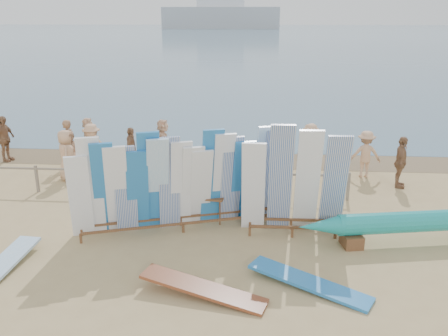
# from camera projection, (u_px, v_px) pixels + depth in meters

# --- Properties ---
(ground) EXTENTS (160.00, 160.00, 0.00)m
(ground) POSITION_uv_depth(u_px,v_px,m) (135.00, 236.00, 12.44)
(ground) COLOR tan
(ground) RESTS_ON ground
(ocean) EXTENTS (320.00, 240.00, 0.02)m
(ocean) POSITION_uv_depth(u_px,v_px,m) (249.00, 34.00, 133.81)
(ocean) COLOR #46657D
(ocean) RESTS_ON ground
(wet_sand_strip) EXTENTS (40.00, 2.60, 0.01)m
(wet_sand_strip) POSITION_uv_depth(u_px,v_px,m) (180.00, 157.00, 19.27)
(wet_sand_strip) COLOR brown
(wet_sand_strip) RESTS_ON ground
(distant_ship) EXTENTS (45.00, 8.00, 14.00)m
(distant_ship) POSITION_uv_depth(u_px,v_px,m) (221.00, 14.00, 182.30)
(distant_ship) COLOR #999EA3
(distant_ship) RESTS_ON ocean
(fence) EXTENTS (12.08, 0.08, 0.90)m
(fence) POSITION_uv_depth(u_px,v_px,m) (158.00, 176.00, 15.09)
(fence) COLOR gray
(fence) RESTS_ON ground
(main_surfboard_rack) EXTENTS (5.58, 2.40, 2.83)m
(main_surfboard_rack) POSITION_uv_depth(u_px,v_px,m) (181.00, 185.00, 12.49)
(main_surfboard_rack) COLOR brown
(main_surfboard_rack) RESTS_ON ground
(side_surfboard_rack) EXTENTS (2.69, 0.87, 3.04)m
(side_surfboard_rack) POSITION_uv_depth(u_px,v_px,m) (295.00, 184.00, 12.21)
(side_surfboard_rack) COLOR brown
(side_surfboard_rack) RESTS_ON ground
(outrigger_canoe) EXTENTS (6.09, 1.61, 0.87)m
(outrigger_canoe) POSITION_uv_depth(u_px,v_px,m) (417.00, 223.00, 11.92)
(outrigger_canoe) COLOR brown
(outrigger_canoe) RESTS_ON ground
(vendor_table) EXTENTS (1.01, 0.78, 1.23)m
(vendor_table) POSITION_uv_depth(u_px,v_px,m) (208.00, 207.00, 13.29)
(vendor_table) COLOR brown
(vendor_table) RESTS_ON ground
(flat_board_d) EXTENTS (2.64, 1.78, 0.25)m
(flat_board_d) POSITION_uv_depth(u_px,v_px,m) (309.00, 287.00, 10.12)
(flat_board_d) COLOR #2471B7
(flat_board_d) RESTS_ON ground
(flat_board_c) EXTENTS (2.74, 1.30, 0.35)m
(flat_board_c) POSITION_uv_depth(u_px,v_px,m) (203.00, 296.00, 9.81)
(flat_board_c) COLOR brown
(flat_board_c) RESTS_ON ground
(flat_board_a) EXTENTS (0.78, 2.74, 0.26)m
(flat_board_a) POSITION_uv_depth(u_px,v_px,m) (0.00, 273.00, 10.67)
(flat_board_a) COLOR #90BFE7
(flat_board_a) RESTS_ON ground
(beach_chair_left) EXTENTS (0.61, 0.63, 0.92)m
(beach_chair_left) POSITION_uv_depth(u_px,v_px,m) (194.00, 180.00, 15.85)
(beach_chair_left) COLOR red
(beach_chair_left) RESTS_ON ground
(beach_chair_right) EXTENTS (0.68, 0.70, 0.96)m
(beach_chair_right) POSITION_uv_depth(u_px,v_px,m) (222.00, 177.00, 16.15)
(beach_chair_right) COLOR red
(beach_chair_right) RESTS_ON ground
(stroller) EXTENTS (0.85, 1.00, 1.16)m
(stroller) POSITION_uv_depth(u_px,v_px,m) (233.00, 177.00, 15.55)
(stroller) COLOR red
(stroller) RESTS_ON ground
(beachgoer_0) EXTENTS (0.69, 0.96, 1.79)m
(beachgoer_0) POSITION_uv_depth(u_px,v_px,m) (66.00, 155.00, 16.45)
(beachgoer_0) COLOR tan
(beachgoer_0) RESTS_ON ground
(beachgoer_8) EXTENTS (0.49, 0.82, 1.59)m
(beachgoer_8) POSITION_uv_depth(u_px,v_px,m) (336.00, 161.00, 16.18)
(beachgoer_8) COLOR beige
(beachgoer_8) RESTS_ON ground
(beachgoer_1) EXTENTS (0.60, 0.76, 1.84)m
(beachgoer_1) POSITION_uv_depth(u_px,v_px,m) (67.00, 144.00, 17.73)
(beachgoer_1) COLOR #8C6042
(beachgoer_1) RESTS_ON ground
(beachgoer_9) EXTENTS (1.16, 0.99, 1.69)m
(beachgoer_9) POSITION_uv_depth(u_px,v_px,m) (310.00, 146.00, 17.79)
(beachgoer_9) COLOR tan
(beachgoer_9) RESTS_ON ground
(beachgoer_extra_0) EXTENTS (1.11, 0.52, 1.68)m
(beachgoer_extra_0) POSITION_uv_depth(u_px,v_px,m) (365.00, 154.00, 16.74)
(beachgoer_extra_0) COLOR tan
(beachgoer_extra_0) RESTS_ON ground
(beachgoer_extra_1) EXTENTS (0.66, 1.13, 1.81)m
(beachgoer_extra_1) POSITION_uv_depth(u_px,v_px,m) (4.00, 139.00, 18.53)
(beachgoer_extra_1) COLOR #8C6042
(beachgoer_extra_1) RESTS_ON ground
(beachgoer_6) EXTENTS (0.52, 0.83, 1.59)m
(beachgoer_6) POSITION_uv_depth(u_px,v_px,m) (228.00, 159.00, 16.35)
(beachgoer_6) COLOR tan
(beachgoer_6) RESTS_ON ground
(beachgoer_3) EXTENTS (1.16, 0.50, 1.79)m
(beachgoer_3) POSITION_uv_depth(u_px,v_px,m) (92.00, 148.00, 17.37)
(beachgoer_3) COLOR tan
(beachgoer_3) RESTS_ON ground
(beachgoer_4) EXTENTS (0.45, 0.95, 1.59)m
(beachgoer_4) POSITION_uv_depth(u_px,v_px,m) (131.00, 148.00, 17.63)
(beachgoer_4) COLOR #8C6042
(beachgoer_4) RESTS_ON ground
(beachgoer_5) EXTENTS (1.09, 1.59, 1.65)m
(beachgoer_5) POSITION_uv_depth(u_px,v_px,m) (163.00, 140.00, 18.75)
(beachgoer_5) COLOR beige
(beachgoer_5) RESTS_ON ground
(beachgoer_10) EXTENTS (0.69, 1.11, 1.75)m
(beachgoer_10) POSITION_uv_depth(u_px,v_px,m) (401.00, 162.00, 15.72)
(beachgoer_10) COLOR #8C6042
(beachgoer_10) RESTS_ON ground
(beachgoer_2) EXTENTS (0.86, 0.65, 1.60)m
(beachgoer_2) POSITION_uv_depth(u_px,v_px,m) (71.00, 153.00, 17.04)
(beachgoer_2) COLOR beige
(beachgoer_2) RESTS_ON ground
(beachgoer_11) EXTENTS (1.25, 1.40, 1.54)m
(beachgoer_11) POSITION_uv_depth(u_px,v_px,m) (88.00, 136.00, 19.53)
(beachgoer_11) COLOR beige
(beachgoer_11) RESTS_ON ground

